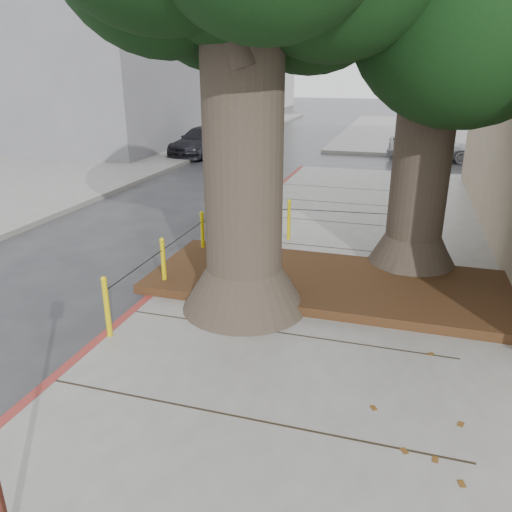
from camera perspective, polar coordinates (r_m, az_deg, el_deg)
The scene contains 9 objects.
ground at distance 6.16m, azimuth -6.66°, elevation -18.04°, with size 140.00×140.00×0.00m, color #28282B.
sidewalk_far at distance 34.81m, azimuth 23.79°, elevation 12.69°, with size 16.00×20.00×0.15m, color slate.
curb_red at distance 8.81m, azimuth -12.34°, elevation -5.18°, with size 0.14×26.00×0.16m, color maroon.
planter_bed at distance 9.10m, azimuth 8.25°, elevation -2.97°, with size 6.40×2.60×0.16m, color black.
building_far_grey at distance 31.47m, azimuth -17.60°, elevation 23.65°, with size 12.00×16.00×12.00m, color slate.
building_far_white at distance 53.05m, azimuth -4.77°, elevation 24.46°, with size 12.00×18.00×15.00m, color silver.
bollard_ring at distance 9.75m, azimuth -1.48°, elevation 1.60°, with size 3.79×5.39×0.95m.
car_silver at distance 24.05m, azimuth 19.55°, elevation 11.84°, with size 1.55×3.86×1.32m, color #B1B1B7.
car_dark at distance 24.26m, azimuth -6.09°, elevation 12.90°, with size 1.80×4.43×1.29m, color black.
Camera 1 is at (2.03, -4.38, 3.83)m, focal length 35.00 mm.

